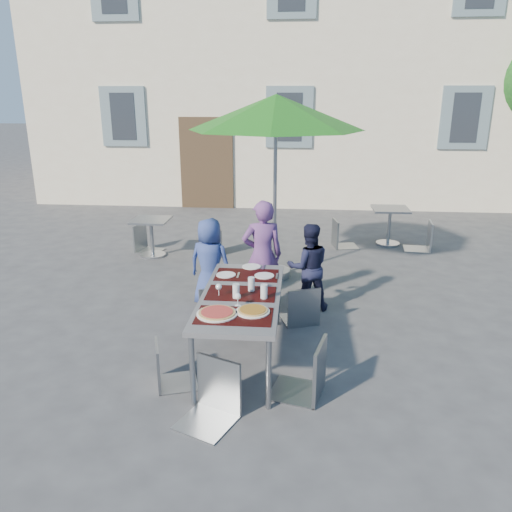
# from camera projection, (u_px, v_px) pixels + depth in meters

# --- Properties ---
(ground) EXTENTS (90.00, 90.00, 0.00)m
(ground) POSITION_uv_depth(u_px,v_px,m) (267.00, 361.00, 5.28)
(ground) COLOR #3F3F41
(ground) RESTS_ON ground
(building) EXTENTS (13.60, 8.20, 11.10)m
(building) POSITION_uv_depth(u_px,v_px,m) (295.00, 18.00, 14.70)
(building) COLOR beige
(building) RESTS_ON ground
(dining_table) EXTENTS (0.80, 1.85, 0.76)m
(dining_table) POSITION_uv_depth(u_px,v_px,m) (241.00, 298.00, 5.13)
(dining_table) COLOR #434348
(dining_table) RESTS_ON ground
(pizza_near_left) EXTENTS (0.38, 0.38, 0.03)m
(pizza_near_left) POSITION_uv_depth(u_px,v_px,m) (217.00, 313.00, 4.61)
(pizza_near_left) COLOR white
(pizza_near_left) RESTS_ON dining_table
(pizza_near_right) EXTENTS (0.32, 0.32, 0.03)m
(pizza_near_right) POSITION_uv_depth(u_px,v_px,m) (253.00, 311.00, 4.66)
(pizza_near_right) COLOR white
(pizza_near_right) RESTS_ON dining_table
(glassware) EXTENTS (0.53, 0.46, 0.15)m
(glassware) POSITION_uv_depth(u_px,v_px,m) (246.00, 290.00, 5.00)
(glassware) COLOR silver
(glassware) RESTS_ON dining_table
(place_settings) EXTENTS (0.69, 0.53, 0.01)m
(place_settings) POSITION_uv_depth(u_px,v_px,m) (248.00, 272.00, 5.70)
(place_settings) COLOR white
(place_settings) RESTS_ON dining_table
(child_0) EXTENTS (0.66, 0.51, 1.19)m
(child_0) POSITION_uv_depth(u_px,v_px,m) (210.00, 263.00, 6.53)
(child_0) COLOR #314488
(child_0) RESTS_ON ground
(child_1) EXTENTS (0.59, 0.45, 1.45)m
(child_1) POSITION_uv_depth(u_px,v_px,m) (262.00, 255.00, 6.41)
(child_1) COLOR #6C3E7F
(child_1) RESTS_ON ground
(child_2) EXTENTS (0.61, 0.42, 1.15)m
(child_2) POSITION_uv_depth(u_px,v_px,m) (308.00, 267.00, 6.43)
(child_2) COLOR #181A35
(child_2) RESTS_ON ground
(chair_0) EXTENTS (0.57, 0.57, 0.97)m
(chair_0) POSITION_uv_depth(u_px,v_px,m) (214.00, 280.00, 6.01)
(chair_0) COLOR #90969B
(chair_0) RESTS_ON ground
(chair_1) EXTENTS (0.53, 0.54, 0.98)m
(chair_1) POSITION_uv_depth(u_px,v_px,m) (238.00, 275.00, 6.17)
(chair_1) COLOR gray
(chair_1) RESTS_ON ground
(chair_2) EXTENTS (0.52, 0.52, 0.92)m
(chair_2) POSITION_uv_depth(u_px,v_px,m) (302.00, 282.00, 6.00)
(chair_2) COLOR gray
(chair_2) RESTS_ON ground
(chair_3) EXTENTS (0.48, 0.47, 0.84)m
(chair_3) POSITION_uv_depth(u_px,v_px,m) (166.00, 339.00, 4.71)
(chair_3) COLOR gray
(chair_3) RESTS_ON ground
(chair_4) EXTENTS (0.56, 0.56, 1.04)m
(chair_4) POSITION_uv_depth(u_px,v_px,m) (309.00, 336.00, 4.51)
(chair_4) COLOR gray
(chair_4) RESTS_ON ground
(chair_5) EXTENTS (0.58, 0.58, 1.00)m
(chair_5) POSITION_uv_depth(u_px,v_px,m) (211.00, 357.00, 4.20)
(chair_5) COLOR #8E9499
(chair_5) RESTS_ON ground
(patio_umbrella) EXTENTS (2.53, 2.53, 2.71)m
(patio_umbrella) POSITION_uv_depth(u_px,v_px,m) (276.00, 114.00, 7.04)
(patio_umbrella) COLOR #B3B4BB
(patio_umbrella) RESTS_ON ground
(cafe_table_0) EXTENTS (0.62, 0.62, 0.66)m
(cafe_table_0) POSITION_uv_depth(u_px,v_px,m) (152.00, 233.00, 8.63)
(cafe_table_0) COLOR #B3B4BB
(cafe_table_0) RESTS_ON ground
(bg_chair_l_0) EXTENTS (0.51, 0.51, 0.93)m
(bg_chair_l_0) POSITION_uv_depth(u_px,v_px,m) (144.00, 221.00, 8.89)
(bg_chair_l_0) COLOR gray
(bg_chair_l_0) RESTS_ON ground
(bg_chair_r_0) EXTENTS (0.48, 0.47, 0.87)m
(bg_chair_r_0) POSITION_uv_depth(u_px,v_px,m) (214.00, 226.00, 8.77)
(bg_chair_r_0) COLOR gray
(bg_chair_r_0) RESTS_ON ground
(cafe_table_1) EXTENTS (0.65, 0.65, 0.70)m
(cafe_table_1) POSITION_uv_depth(u_px,v_px,m) (390.00, 221.00, 9.29)
(cafe_table_1) COLOR #B3B4BB
(cafe_table_1) RESTS_ON ground
(bg_chair_l_1) EXTENTS (0.50, 0.50, 0.97)m
(bg_chair_l_1) POSITION_uv_depth(u_px,v_px,m) (341.00, 217.00, 9.11)
(bg_chair_l_1) COLOR gray
(bg_chair_l_1) RESTS_ON ground
(bg_chair_r_1) EXTENTS (0.49, 0.49, 1.00)m
(bg_chair_r_1) POSITION_uv_depth(u_px,v_px,m) (426.00, 218.00, 8.92)
(bg_chair_r_1) COLOR #94999F
(bg_chair_r_1) RESTS_ON ground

